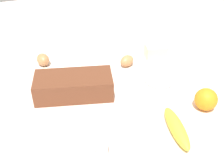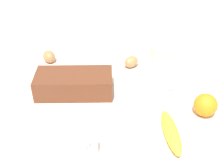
{
  "view_description": "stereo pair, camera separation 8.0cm",
  "coord_description": "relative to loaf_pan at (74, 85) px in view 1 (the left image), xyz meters",
  "views": [
    {
      "loc": [
        0.26,
        0.79,
        0.63
      ],
      "look_at": [
        0.0,
        0.0,
        0.04
      ],
      "focal_mm": 44.48,
      "sensor_mm": 36.0,
      "label": 1
    },
    {
      "loc": [
        0.18,
        0.81,
        0.63
      ],
      "look_at": [
        0.0,
        0.0,
        0.04
      ],
      "focal_mm": 44.48,
      "sensor_mm": 36.0,
      "label": 2
    }
  ],
  "objects": [
    {
      "name": "loaf_pan",
      "position": [
        0.0,
        0.0,
        0.0
      ],
      "size": [
        0.3,
        0.18,
        0.08
      ],
      "rotation": [
        0.0,
        0.0,
        -0.2
      ],
      "color": "brown",
      "rests_on": "ground_plane"
    },
    {
      "name": "egg_beside_bowl",
      "position": [
        -0.26,
        -0.13,
        -0.02
      ],
      "size": [
        0.08,
        0.07,
        0.05
      ],
      "primitive_type": "ellipsoid",
      "rotation": [
        0.0,
        1.57,
        0.52
      ],
      "color": "#BC7F4D",
      "rests_on": "ground_plane"
    },
    {
      "name": "banana",
      "position": [
        -0.26,
        0.29,
        -0.02
      ],
      "size": [
        0.07,
        0.19,
        0.04
      ],
      "primitive_type": "ellipsoid",
      "rotation": [
        0.0,
        0.0,
        1.43
      ],
      "color": "yellow",
      "rests_on": "ground_plane"
    },
    {
      "name": "sugar_bowl",
      "position": [
        -0.31,
        0.07,
        -0.01
      ],
      "size": [
        0.14,
        0.14,
        0.07
      ],
      "color": "white",
      "rests_on": "ground_plane"
    },
    {
      "name": "butter_block",
      "position": [
        -0.4,
        -0.16,
        -0.01
      ],
      "size": [
        0.1,
        0.08,
        0.06
      ],
      "primitive_type": "cube",
      "rotation": [
        0.0,
        0.0,
        -0.14
      ],
      "color": "#F4EDB2",
      "rests_on": "ground_plane"
    },
    {
      "name": "ground_plane",
      "position": [
        -0.14,
        0.03,
        -0.05
      ],
      "size": [
        2.4,
        2.4,
        0.02
      ],
      "primitive_type": "cube",
      "color": "beige"
    },
    {
      "name": "egg_near_butter",
      "position": [
        0.08,
        -0.25,
        -0.02
      ],
      "size": [
        0.07,
        0.08,
        0.05
      ],
      "primitive_type": "ellipsoid",
      "rotation": [
        0.0,
        1.57,
        1.81
      ],
      "color": "#B07648",
      "rests_on": "ground_plane"
    },
    {
      "name": "orange_fruit",
      "position": [
        -0.41,
        0.22,
        -0.0
      ],
      "size": [
        0.08,
        0.08,
        0.08
      ],
      "primitive_type": "sphere",
      "color": "orange",
      "rests_on": "ground_plane"
    },
    {
      "name": "flour_bowl",
      "position": [
        0.02,
        0.29,
        -0.01
      ],
      "size": [
        0.12,
        0.12,
        0.07
      ],
      "color": "white",
      "rests_on": "ground_plane"
    }
  ]
}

